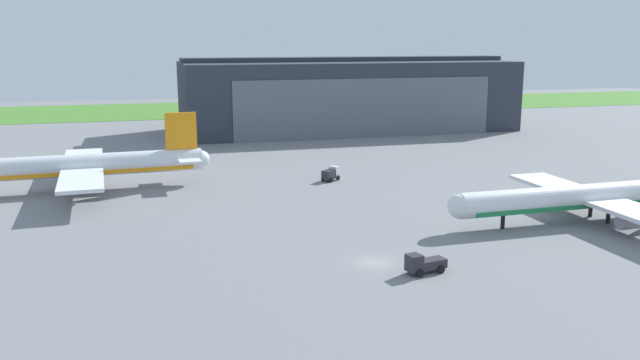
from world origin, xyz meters
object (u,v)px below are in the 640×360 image
object	(u,v)px
airliner_near_left	(592,197)
baggage_tug	(331,174)
maintenance_hangar	(347,95)
airliner_far_left	(78,166)
ops_van	(424,264)

from	to	relation	value
airliner_near_left	baggage_tug	distance (m)	44.54
airliner_near_left	baggage_tug	world-z (taller)	airliner_near_left
maintenance_hangar	baggage_tug	world-z (taller)	maintenance_hangar
maintenance_hangar	airliner_near_left	distance (m)	99.05
airliner_far_left	ops_van	world-z (taller)	airliner_far_left
ops_van	baggage_tug	distance (m)	48.49
ops_van	baggage_tug	size ratio (longest dim) A/B	1.29
maintenance_hangar	airliner_far_left	size ratio (longest dim) A/B	2.03
maintenance_hangar	ops_van	xyz separation A→B (m)	(-27.39, -112.03, -8.44)
baggage_tug	ops_van	bearing A→B (deg)	-94.58
maintenance_hangar	ops_van	size ratio (longest dim) A/B	18.55
maintenance_hangar	ops_van	bearing A→B (deg)	-103.74
airliner_far_left	airliner_near_left	world-z (taller)	airliner_far_left
ops_van	airliner_near_left	bearing A→B (deg)	22.99
airliner_far_left	airliner_near_left	distance (m)	79.86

